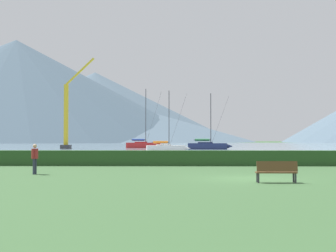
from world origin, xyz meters
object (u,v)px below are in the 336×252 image
at_px(park_bench_near_path, 276,171).
at_px(person_seated_viewer, 35,156).
at_px(sailboat_slip_2, 143,145).
at_px(sailboat_slip_3, 166,148).
at_px(sailboat_slip_5, 208,146).
at_px(dock_crane, 67,119).

xyz_separation_m(park_bench_near_path, person_seated_viewer, (-12.09, 4.64, 0.44)).
distance_m(sailboat_slip_2, person_seated_viewer, 78.96).
relative_size(sailboat_slip_3, sailboat_slip_5, 0.88).
bearing_deg(person_seated_viewer, park_bench_near_path, -14.65).
xyz_separation_m(sailboat_slip_2, park_bench_near_path, (11.83, -83.60, -0.22)).
relative_size(sailboat_slip_5, park_bench_near_path, 6.23).
xyz_separation_m(person_seated_viewer, dock_crane, (-15.15, 69.50, 5.21)).
bearing_deg(park_bench_near_path, person_seated_viewer, 158.59).
bearing_deg(sailboat_slip_5, person_seated_viewer, -94.29).
distance_m(sailboat_slip_5, dock_crane, 30.20).
bearing_deg(person_seated_viewer, dock_crane, 108.65).
relative_size(sailboat_slip_2, dock_crane, 0.71).
bearing_deg(sailboat_slip_2, person_seated_viewer, -91.56).
relative_size(person_seated_viewer, dock_crane, 0.09).
bearing_deg(sailboat_slip_3, sailboat_slip_2, 93.30).
bearing_deg(sailboat_slip_5, sailboat_slip_3, -106.87).
distance_m(sailboat_slip_2, sailboat_slip_5, 20.10).
bearing_deg(park_bench_near_path, dock_crane, 109.77).
bearing_deg(sailboat_slip_2, dock_crane, -149.81).
relative_size(sailboat_slip_2, person_seated_viewer, 8.26).
bearing_deg(sailboat_slip_5, sailboat_slip_2, 141.71).
bearing_deg(dock_crane, person_seated_viewer, -77.70).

